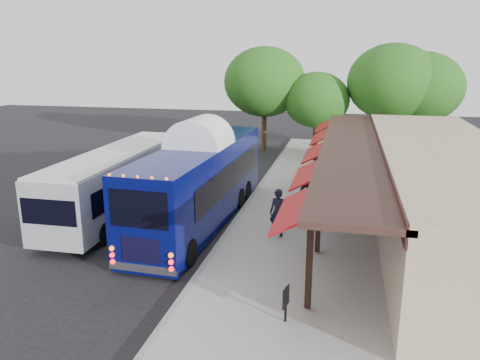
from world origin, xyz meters
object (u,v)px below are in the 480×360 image
Objects in this scene: coach_bus at (201,179)px; ped_d at (317,170)px; ped_a at (278,213)px; sign_board at (286,299)px; ped_c at (310,193)px; city_bus at (119,179)px; ped_b at (310,187)px.

coach_bus is 7.77m from ped_d.
ped_d is (1.01, 7.46, 0.01)m from ped_a.
ped_a is at bearing 112.43° from sign_board.
ped_c reaches higher than sign_board.
ped_c is (8.66, 1.37, -0.52)m from city_bus.
ped_c is at bearing 83.02° from ped_d.
sign_board is (0.12, -13.60, -0.29)m from ped_d.
sign_board is at bearing 72.17° from ped_c.
city_bus is at bearing 26.55° from ped_d.
ped_b is at bearing 103.10° from sign_board.
ped_c is 1.88× the size of sign_board.
ped_c is at bearing 83.17° from ped_b.
city_bus is 5.77× the size of ped_c.
ped_a is 0.99× the size of ped_d.
coach_bus reaches higher than city_bus.
coach_bus is 6.12× the size of ped_c.
ped_a is at bearing 53.24° from ped_c.
coach_bus is 6.16× the size of ped_b.
sign_board is at bearing -42.65° from city_bus.
city_bus is 10.40m from ped_d.
ped_c is at bearing 86.64° from ped_a.
ped_a is 1.02× the size of ped_b.
ped_d is at bearing 102.51° from sign_board.
ped_c is 0.98× the size of ped_d.
ped_c is at bearing 102.72° from sign_board.
ped_a is at bearing -13.44° from city_bus.
ped_d is 1.92× the size of sign_board.
ped_d is (-0.00, 4.38, 0.02)m from ped_c.
ped_d is at bearing 55.85° from coach_bus.
coach_bus is at bearing 134.51° from sign_board.
ped_c is 9.23m from sign_board.
ped_c is 4.38m from ped_d.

